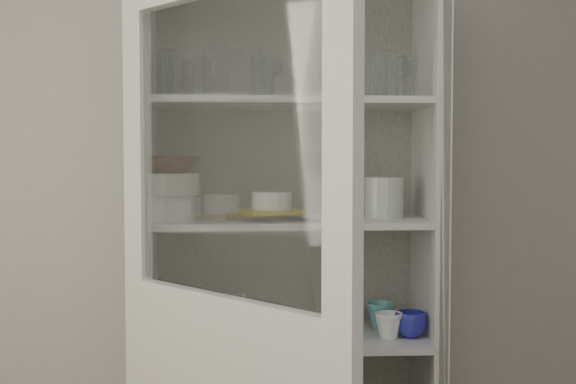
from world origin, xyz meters
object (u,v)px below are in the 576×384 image
(goblet_3, at_px, (400,78))
(mug_teal, at_px, (381,316))
(terracotta_bowl, at_px, (165,165))
(plate_stack_front, at_px, (165,207))
(goblet_1, at_px, (271,77))
(mug_blue, at_px, (410,324))
(measuring_cups, at_px, (221,335))
(glass_platter, at_px, (272,216))
(white_canister, at_px, (230,314))
(goblet_2, at_px, (301,79))
(cupboard_door, at_px, (226,380))
(plate_stack_back, at_px, (171,206))
(cream_bowl, at_px, (165,184))
(mug_white, at_px, (389,326))
(white_ramekin, at_px, (272,201))
(pantry_cabinet, at_px, (287,307))
(yellow_trivet, at_px, (272,211))
(teal_jar, at_px, (333,314))
(grey_bowl_stack, at_px, (384,198))

(goblet_3, height_order, mug_teal, goblet_3)
(terracotta_bowl, bearing_deg, plate_stack_front, 0.00)
(goblet_1, distance_m, mug_blue, 0.99)
(measuring_cups, bearing_deg, glass_platter, 21.50)
(white_canister, bearing_deg, goblet_2, 17.85)
(cupboard_door, relative_size, goblet_2, 11.80)
(glass_platter, bearing_deg, plate_stack_back, 157.86)
(cream_bowl, bearing_deg, mug_teal, 8.59)
(mug_teal, height_order, mug_white, mug_teal)
(glass_platter, bearing_deg, goblet_3, 16.99)
(white_ramekin, bearing_deg, goblet_3, 16.99)
(pantry_cabinet, height_order, plate_stack_back, pantry_cabinet)
(mug_teal, bearing_deg, measuring_cups, -167.40)
(mug_blue, xyz_separation_m, white_canister, (-0.61, 0.09, 0.02))
(goblet_1, height_order, yellow_trivet, goblet_1)
(teal_jar, bearing_deg, glass_platter, -158.85)
(goblet_1, xyz_separation_m, goblet_3, (0.46, 0.00, -0.00))
(cupboard_door, relative_size, teal_jar, 19.94)
(teal_jar, relative_size, measuring_cups, 0.99)
(plate_stack_front, xyz_separation_m, glass_platter, (0.35, 0.04, -0.03))
(goblet_1, xyz_separation_m, goblet_2, (0.10, -0.03, -0.01))
(glass_platter, bearing_deg, mug_teal, 10.79)
(pantry_cabinet, bearing_deg, yellow_trivet, -122.28)
(grey_bowl_stack, distance_m, mug_blue, 0.44)
(goblet_2, distance_m, mug_white, 0.91)
(mug_white, bearing_deg, white_canister, 171.91)
(plate_stack_back, xyz_separation_m, mug_white, (0.74, -0.21, -0.39))
(cream_bowl, relative_size, mug_white, 2.46)
(mug_teal, bearing_deg, plate_stack_front, -173.00)
(pantry_cabinet, relative_size, plate_stack_front, 10.37)
(terracotta_bowl, bearing_deg, mug_blue, -0.94)
(mug_blue, bearing_deg, white_canister, 162.07)
(terracotta_bowl, height_order, measuring_cups, terracotta_bowl)
(goblet_1, distance_m, mug_teal, 0.93)
(grey_bowl_stack, bearing_deg, glass_platter, -179.41)
(goblet_2, bearing_deg, teal_jar, -15.44)
(goblet_2, height_order, white_canister, goblet_2)
(mug_teal, xyz_separation_m, mug_white, (0.00, -0.14, -0.00))
(mug_white, height_order, white_canister, white_canister)
(goblet_3, bearing_deg, pantry_cabinet, -172.58)
(cream_bowl, bearing_deg, goblet_2, 18.48)
(mug_teal, xyz_separation_m, white_canister, (-0.54, -0.04, 0.02))
(teal_jar, height_order, measuring_cups, teal_jar)
(mug_white, xyz_separation_m, white_canister, (-0.54, 0.10, 0.02))
(plate_stack_front, xyz_separation_m, mug_white, (0.74, -0.03, -0.40))
(pantry_cabinet, distance_m, mug_teal, 0.34)
(goblet_3, xyz_separation_m, mug_teal, (-0.08, -0.07, -0.85))
(terracotta_bowl, relative_size, glass_platter, 0.71)
(cupboard_door, height_order, yellow_trivet, cupboard_door)
(white_ramekin, distance_m, mug_white, 0.58)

